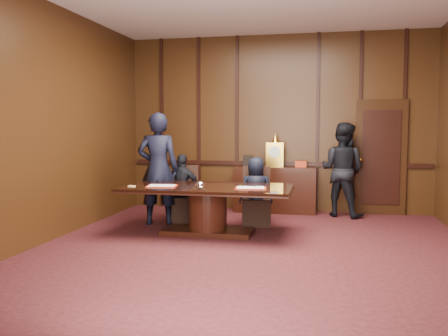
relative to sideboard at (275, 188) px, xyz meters
name	(u,v)px	position (x,y,z in m)	size (l,w,h in m)	color
room	(256,124)	(0.07, -3.12, 1.24)	(7.00, 7.04, 3.50)	#330F0E
sideboard	(275,188)	(0.00, 0.00, 0.00)	(1.60, 0.45, 1.54)	black
conference_table	(208,202)	(-0.83, -2.16, 0.02)	(2.62, 1.32, 0.76)	black
folder_left	(162,186)	(-1.51, -2.35, 0.28)	(0.51, 0.40, 0.02)	#B42710
folder_right	(251,188)	(-0.13, -2.30, 0.28)	(0.50, 0.39, 0.02)	#B42710
inkstand	(200,186)	(-0.83, -2.61, 0.33)	(0.20, 0.14, 0.12)	white
notepad	(132,186)	(-1.96, -2.46, 0.28)	(0.10, 0.07, 0.01)	#FFDB7C
chair_left	(184,205)	(-1.48, -1.28, -0.19)	(0.55, 0.55, 0.99)	black
chair_right	(256,208)	(-0.18, -1.28, -0.19)	(0.54, 0.54, 0.99)	black
signatory_left	(183,188)	(-1.48, -1.36, 0.12)	(0.71, 0.30, 1.21)	black
signatory_right	(256,191)	(-0.18, -1.36, 0.11)	(0.58, 0.38, 1.18)	black
witness_left	(158,169)	(-1.84, -1.60, 0.48)	(0.70, 0.46, 1.93)	black
witness_right	(342,170)	(1.28, -0.16, 0.40)	(0.86, 0.67, 1.76)	black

